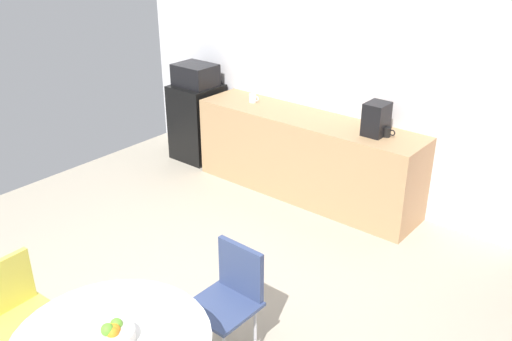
# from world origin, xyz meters

# --- Properties ---
(ground_plane) EXTENTS (6.00, 6.00, 0.00)m
(ground_plane) POSITION_xyz_m (0.00, 0.00, 0.00)
(ground_plane) COLOR #B2A893
(wall_back) EXTENTS (6.00, 0.10, 2.60)m
(wall_back) POSITION_xyz_m (0.00, 3.00, 1.30)
(wall_back) COLOR silver
(wall_back) RESTS_ON ground_plane
(counter_block) EXTENTS (2.57, 0.60, 0.90)m
(counter_block) POSITION_xyz_m (-0.41, 2.65, 0.45)
(counter_block) COLOR tan
(counter_block) RESTS_ON ground_plane
(mini_fridge) EXTENTS (0.54, 0.54, 0.94)m
(mini_fridge) POSITION_xyz_m (-2.05, 2.65, 0.47)
(mini_fridge) COLOR black
(mini_fridge) RESTS_ON ground_plane
(microwave) EXTENTS (0.48, 0.38, 0.26)m
(microwave) POSITION_xyz_m (-2.05, 2.65, 1.07)
(microwave) COLOR black
(microwave) RESTS_ON mini_fridge
(chair_navy) EXTENTS (0.43, 0.43, 0.83)m
(chair_navy) POSITION_xyz_m (0.58, 0.33, 0.52)
(chair_navy) COLOR silver
(chair_navy) RESTS_ON ground_plane
(chair_yellow) EXTENTS (0.44, 0.44, 0.83)m
(chair_yellow) POSITION_xyz_m (-0.41, -0.68, 0.52)
(chair_yellow) COLOR silver
(chair_yellow) RESTS_ON ground_plane
(fruit_bowl) EXTENTS (0.22, 0.22, 0.13)m
(fruit_bowl) POSITION_xyz_m (0.58, -0.62, 0.79)
(fruit_bowl) COLOR silver
(fruit_bowl) RESTS_ON round_table
(mug_white) EXTENTS (0.13, 0.08, 0.09)m
(mug_white) POSITION_xyz_m (0.49, 2.67, 0.95)
(mug_white) COLOR black
(mug_white) RESTS_ON counter_block
(mug_green) EXTENTS (0.13, 0.08, 0.09)m
(mug_green) POSITION_xyz_m (-1.18, 2.68, 0.95)
(mug_green) COLOR white
(mug_green) RESTS_ON counter_block
(coffee_maker) EXTENTS (0.20, 0.24, 0.32)m
(coffee_maker) POSITION_xyz_m (0.38, 2.65, 1.06)
(coffee_maker) COLOR black
(coffee_maker) RESTS_ON counter_block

